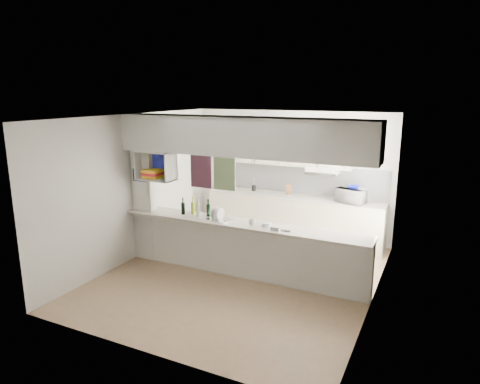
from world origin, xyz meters
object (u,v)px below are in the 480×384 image
Objects in this scene: dish_rack at (219,215)px; wine_bottles at (196,209)px; microwave at (351,195)px; bowl at (354,187)px.

dish_rack is 0.50m from wine_bottles.
microwave is 2.69m from dish_rack.
dish_rack is at bearing -7.29° from wine_bottles.
bowl is at bearing 154.14° from microwave.
bowl is (0.04, -0.03, 0.17)m from microwave.
dish_rack is (-1.71, -2.07, -0.06)m from microwave.
bowl is 2.69m from dish_rack.
bowl is 0.54× the size of dish_rack.
dish_rack is 0.85× the size of wine_bottles.
wine_bottles is at bearing -175.62° from dish_rack.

